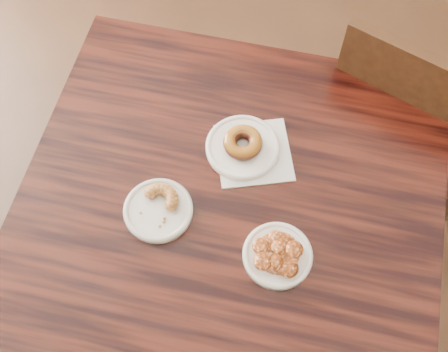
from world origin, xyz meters
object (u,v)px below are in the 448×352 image
Objects in this scene: chair_far at (420,115)px; apple_fritter at (278,252)px; cafe_table at (227,264)px; glazed_donut at (243,143)px; cruller_fragment at (157,207)px.

chair_far reaches higher than apple_fritter.
apple_fritter is (-0.11, -0.71, 0.33)m from chair_far.
cafe_table is 7.39× the size of apple_fritter.
glazed_donut reaches higher than apple_fritter.
cruller_fragment is at bearing -169.74° from apple_fritter.
chair_far is at bearing 63.94° from cruller_fragment.
apple_fritter is 0.27m from cruller_fragment.
apple_fritter is at bearing -34.45° from cafe_table.
glazed_donut is at bearing 61.48° from chair_far.
cruller_fragment is at bearing 64.69° from chair_far.
apple_fritter is 1.33× the size of cruller_fragment.
cafe_table is 0.43m from apple_fritter.
apple_fritter is at bearing 10.26° from cruller_fragment.
chair_far is at bearing 81.27° from apple_fritter.
chair_far is 7.39× the size of apple_fritter.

